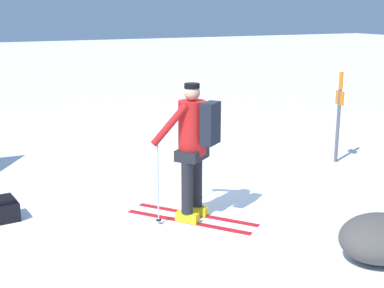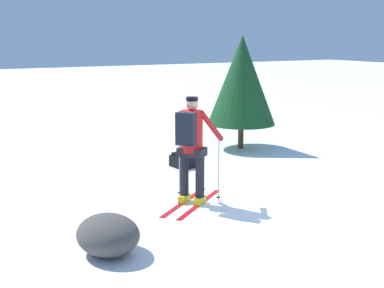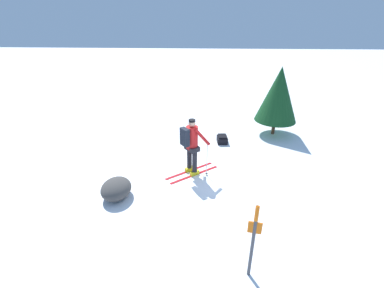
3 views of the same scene
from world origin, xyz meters
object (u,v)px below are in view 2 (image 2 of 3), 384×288
object	(u,v)px
skier	(191,143)
pine_tree	(242,80)
dropped_backpack	(182,160)
rock_boulder	(108,235)

from	to	relation	value
skier	pine_tree	distance (m)	4.71
skier	pine_tree	xyz separation A→B (m)	(3.32, -3.27, 0.65)
dropped_backpack	pine_tree	bearing A→B (deg)	-65.41
skier	rock_boulder	world-z (taller)	skier
skier	dropped_backpack	bearing A→B (deg)	-24.91
skier	rock_boulder	distance (m)	2.48
skier	dropped_backpack	world-z (taller)	skier
dropped_backpack	pine_tree	world-z (taller)	pine_tree
skier	rock_boulder	size ratio (longest dim) A/B	1.92
dropped_backpack	rock_boulder	size ratio (longest dim) A/B	0.56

